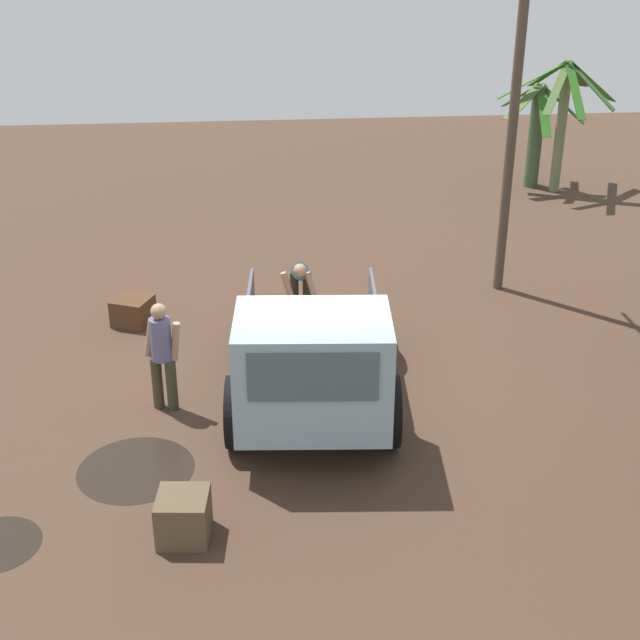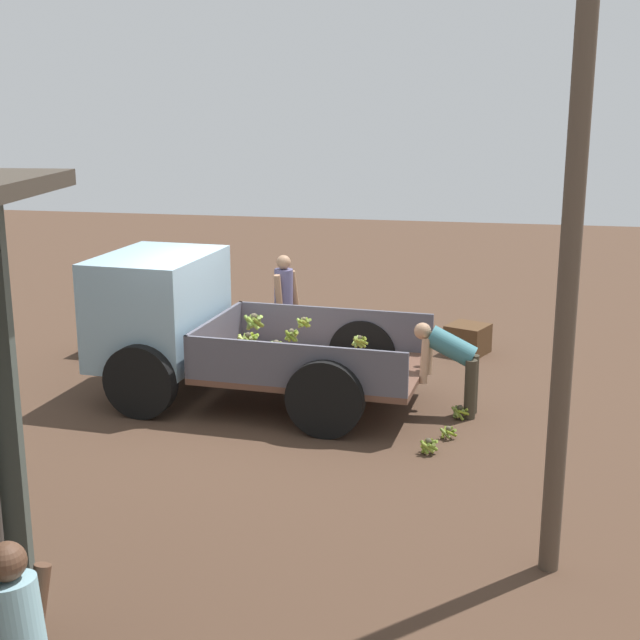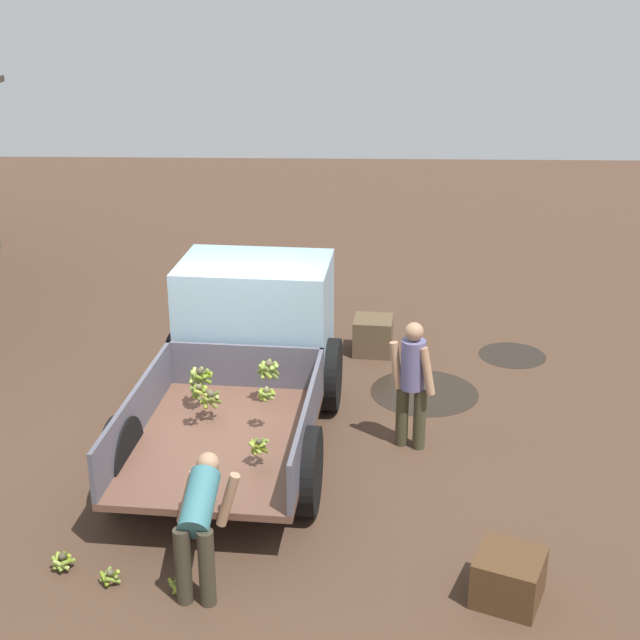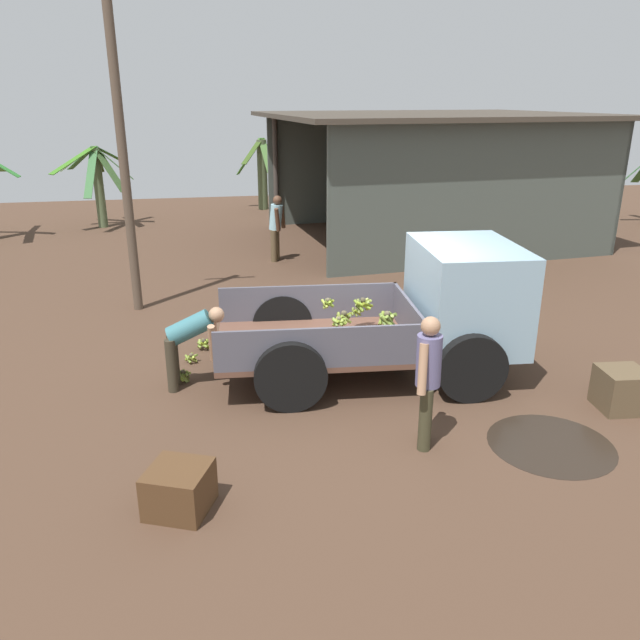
{
  "view_description": "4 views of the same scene",
  "coord_description": "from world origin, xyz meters",
  "px_view_note": "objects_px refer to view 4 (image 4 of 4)",
  "views": [
    {
      "loc": [
        10.99,
        -1.06,
        6.61
      ],
      "look_at": [
        0.02,
        -0.04,
        1.35
      ],
      "focal_mm": 50.0,
      "sensor_mm": 36.0,
      "label": 1
    },
    {
      "loc": [
        -3.27,
        10.97,
        4.06
      ],
      "look_at": [
        -1.12,
        -0.0,
        1.2
      ],
      "focal_mm": 50.0,
      "sensor_mm": 36.0,
      "label": 2
    },
    {
      "loc": [
        -9.75,
        -1.43,
        5.42
      ],
      "look_at": [
        0.54,
        -1.11,
        1.39
      ],
      "focal_mm": 50.0,
      "sensor_mm": 36.0,
      "label": 3
    },
    {
      "loc": [
        -2.55,
        -8.42,
        3.94
      ],
      "look_at": [
        -1.11,
        -0.84,
        1.17
      ],
      "focal_mm": 35.0,
      "sensor_mm": 36.0,
      "label": 4
    }
  ],
  "objects_px": {
    "person_foreground_visitor": "(427,376)",
    "wooden_crate_0": "(179,489)",
    "person_bystander_near_shed": "(276,225)",
    "banana_bunch_on_ground_0": "(192,357)",
    "wooden_crate_1": "(621,390)",
    "banana_bunch_on_ground_2": "(204,343)",
    "banana_bunch_on_ground_1": "(183,375)",
    "person_worker_loading": "(189,339)",
    "cargo_truck": "(433,306)",
    "utility_pole": "(122,146)"
  },
  "relations": [
    {
      "from": "cargo_truck",
      "to": "banana_bunch_on_ground_2",
      "type": "height_order",
      "value": "cargo_truck"
    },
    {
      "from": "cargo_truck",
      "to": "person_worker_loading",
      "type": "xyz_separation_m",
      "value": [
        -3.55,
        0.1,
        -0.3
      ]
    },
    {
      "from": "person_worker_loading",
      "to": "banana_bunch_on_ground_1",
      "type": "height_order",
      "value": "person_worker_loading"
    },
    {
      "from": "person_bystander_near_shed",
      "to": "banana_bunch_on_ground_0",
      "type": "distance_m",
      "value": 6.57
    },
    {
      "from": "banana_bunch_on_ground_1",
      "to": "utility_pole",
      "type": "bearing_deg",
      "value": 104.49
    },
    {
      "from": "cargo_truck",
      "to": "person_worker_loading",
      "type": "height_order",
      "value": "cargo_truck"
    },
    {
      "from": "utility_pole",
      "to": "banana_bunch_on_ground_1",
      "type": "bearing_deg",
      "value": -75.51
    },
    {
      "from": "person_worker_loading",
      "to": "wooden_crate_0",
      "type": "relative_size",
      "value": 2.03
    },
    {
      "from": "cargo_truck",
      "to": "wooden_crate_1",
      "type": "height_order",
      "value": "cargo_truck"
    },
    {
      "from": "cargo_truck",
      "to": "banana_bunch_on_ground_0",
      "type": "xyz_separation_m",
      "value": [
        -3.56,
        0.98,
        -0.94
      ]
    },
    {
      "from": "utility_pole",
      "to": "wooden_crate_0",
      "type": "bearing_deg",
      "value": -81.95
    },
    {
      "from": "person_worker_loading",
      "to": "banana_bunch_on_ground_0",
      "type": "bearing_deg",
      "value": 95.77
    },
    {
      "from": "person_bystander_near_shed",
      "to": "banana_bunch_on_ground_1",
      "type": "xyz_separation_m",
      "value": [
        -2.23,
        -6.85,
        -0.81
      ]
    },
    {
      "from": "person_worker_loading",
      "to": "person_bystander_near_shed",
      "type": "xyz_separation_m",
      "value": [
        2.1,
        7.04,
        0.18
      ]
    },
    {
      "from": "banana_bunch_on_ground_1",
      "to": "banana_bunch_on_ground_2",
      "type": "height_order",
      "value": "banana_bunch_on_ground_1"
    },
    {
      "from": "utility_pole",
      "to": "banana_bunch_on_ground_2",
      "type": "distance_m",
      "value": 4.0
    },
    {
      "from": "person_foreground_visitor",
      "to": "wooden_crate_1",
      "type": "relative_size",
      "value": 2.81
    },
    {
      "from": "wooden_crate_1",
      "to": "person_bystander_near_shed",
      "type": "bearing_deg",
      "value": 111.78
    },
    {
      "from": "cargo_truck",
      "to": "person_foreground_visitor",
      "type": "xyz_separation_m",
      "value": [
        -0.82,
        -2.03,
        -0.13
      ]
    },
    {
      "from": "person_foreground_visitor",
      "to": "wooden_crate_0",
      "type": "relative_size",
      "value": 2.76
    },
    {
      "from": "banana_bunch_on_ground_1",
      "to": "wooden_crate_0",
      "type": "height_order",
      "value": "wooden_crate_0"
    },
    {
      "from": "person_worker_loading",
      "to": "banana_bunch_on_ground_2",
      "type": "height_order",
      "value": "person_worker_loading"
    },
    {
      "from": "cargo_truck",
      "to": "utility_pole",
      "type": "height_order",
      "value": "utility_pole"
    },
    {
      "from": "banana_bunch_on_ground_1",
      "to": "wooden_crate_0",
      "type": "bearing_deg",
      "value": -89.76
    },
    {
      "from": "wooden_crate_0",
      "to": "person_bystander_near_shed",
      "type": "bearing_deg",
      "value": 77.39
    },
    {
      "from": "person_bystander_near_shed",
      "to": "banana_bunch_on_ground_1",
      "type": "distance_m",
      "value": 7.25
    },
    {
      "from": "person_bystander_near_shed",
      "to": "person_worker_loading",
      "type": "bearing_deg",
      "value": -82.36
    },
    {
      "from": "utility_pole",
      "to": "person_worker_loading",
      "type": "height_order",
      "value": "utility_pole"
    },
    {
      "from": "banana_bunch_on_ground_1",
      "to": "wooden_crate_1",
      "type": "distance_m",
      "value": 6.05
    },
    {
      "from": "utility_pole",
      "to": "person_foreground_visitor",
      "type": "xyz_separation_m",
      "value": [
        3.78,
        -5.88,
        -2.19
      ]
    },
    {
      "from": "person_foreground_visitor",
      "to": "person_bystander_near_shed",
      "type": "relative_size",
      "value": 0.99
    },
    {
      "from": "cargo_truck",
      "to": "wooden_crate_0",
      "type": "height_order",
      "value": "cargo_truck"
    },
    {
      "from": "person_worker_loading",
      "to": "banana_bunch_on_ground_0",
      "type": "distance_m",
      "value": 1.09
    },
    {
      "from": "cargo_truck",
      "to": "banana_bunch_on_ground_1",
      "type": "bearing_deg",
      "value": -179.95
    },
    {
      "from": "banana_bunch_on_ground_0",
      "to": "banana_bunch_on_ground_1",
      "type": "relative_size",
      "value": 0.91
    },
    {
      "from": "banana_bunch_on_ground_2",
      "to": "banana_bunch_on_ground_0",
      "type": "bearing_deg",
      "value": -110.74
    },
    {
      "from": "wooden_crate_1",
      "to": "banana_bunch_on_ground_1",
      "type": "bearing_deg",
      "value": 161.38
    },
    {
      "from": "banana_bunch_on_ground_2",
      "to": "person_foreground_visitor",
      "type": "bearing_deg",
      "value": -54.1
    },
    {
      "from": "person_worker_loading",
      "to": "wooden_crate_1",
      "type": "distance_m",
      "value": 5.89
    },
    {
      "from": "person_worker_loading",
      "to": "banana_bunch_on_ground_1",
      "type": "relative_size",
      "value": 4.94
    },
    {
      "from": "banana_bunch_on_ground_2",
      "to": "wooden_crate_1",
      "type": "bearing_deg",
      "value": -30.0
    },
    {
      "from": "wooden_crate_0",
      "to": "banana_bunch_on_ground_1",
      "type": "bearing_deg",
      "value": 90.24
    },
    {
      "from": "person_foreground_visitor",
      "to": "banana_bunch_on_ground_0",
      "type": "height_order",
      "value": "person_foreground_visitor"
    },
    {
      "from": "person_worker_loading",
      "to": "wooden_crate_0",
      "type": "distance_m",
      "value": 2.89
    },
    {
      "from": "person_bystander_near_shed",
      "to": "banana_bunch_on_ground_2",
      "type": "bearing_deg",
      "value": -84.53
    },
    {
      "from": "utility_pole",
      "to": "person_foreground_visitor",
      "type": "distance_m",
      "value": 7.32
    },
    {
      "from": "person_bystander_near_shed",
      "to": "wooden_crate_0",
      "type": "height_order",
      "value": "person_bystander_near_shed"
    },
    {
      "from": "person_foreground_visitor",
      "to": "banana_bunch_on_ground_1",
      "type": "distance_m",
      "value": 3.76
    },
    {
      "from": "banana_bunch_on_ground_1",
      "to": "wooden_crate_1",
      "type": "xyz_separation_m",
      "value": [
        5.74,
        -1.93,
        0.17
      ]
    },
    {
      "from": "wooden_crate_0",
      "to": "wooden_crate_1",
      "type": "height_order",
      "value": "wooden_crate_1"
    }
  ]
}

